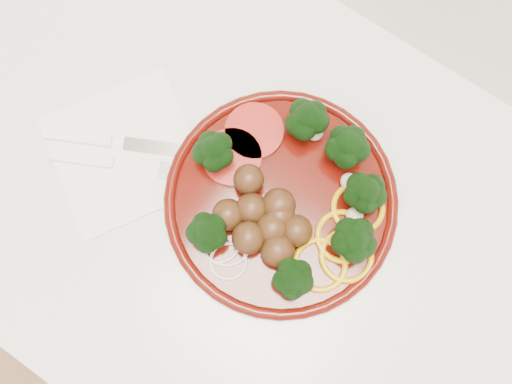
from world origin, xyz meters
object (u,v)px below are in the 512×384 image
Objects in this scene: knife at (107,141)px; fork at (100,162)px; plate at (285,201)px; napkin at (125,152)px.

knife reaches higher than fork.
plate reaches higher than napkin.
plate is 0.23m from fork.
napkin is 0.87× the size of knife.
plate is 0.24m from knife.
plate reaches higher than knife.
plate is at bearing -5.43° from fork.
plate is 1.45× the size of knife.
knife is 1.13× the size of fork.
knife is at bearing -175.71° from napkin.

